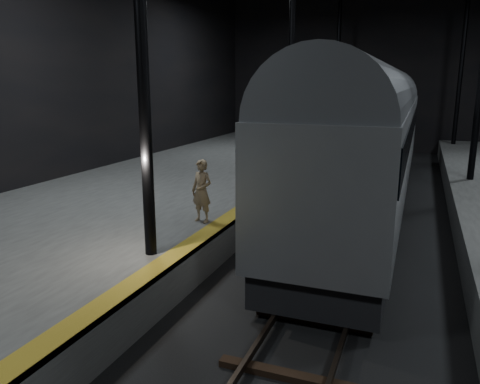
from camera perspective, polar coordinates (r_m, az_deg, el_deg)
The scene contains 6 objects.
ground at distance 13.72m, azimuth 12.49°, elevation -7.73°, with size 44.00×44.00×0.00m, color black.
platform_left at distance 16.31m, azimuth -14.43°, elevation -2.62°, with size 9.00×43.80×1.00m, color #4A4A48.
tactile_strip at distance 14.19m, azimuth -0.38°, elevation -2.43°, with size 0.50×43.80×0.01m, color olive.
track at distance 13.70m, azimuth 12.50°, elevation -7.47°, with size 2.40×43.00×0.24m.
train at distance 18.42m, azimuth 15.61°, elevation 7.09°, with size 3.04×20.28×5.42m.
woman at distance 13.05m, azimuth -4.68°, elevation 0.11°, with size 0.64×0.42×1.77m, color #9F8561.
Camera 1 is at (1.74, -12.73, 4.83)m, focal length 35.00 mm.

